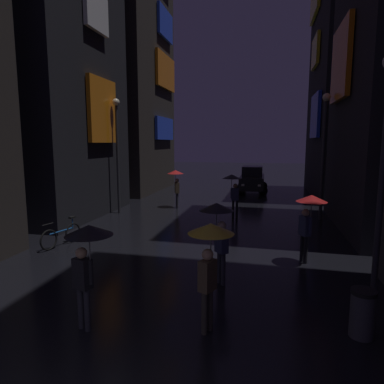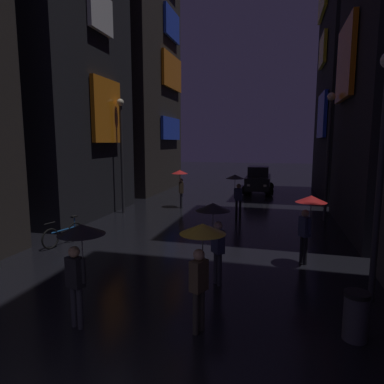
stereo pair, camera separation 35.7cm
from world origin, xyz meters
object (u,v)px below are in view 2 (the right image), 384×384
object	(u,v)px
pedestrian_midstreet_centre_black	(215,221)
streetlamp_right_near	(382,151)
pedestrian_foreground_left_black	(236,184)
trash_bin	(356,316)
streetlamp_left_far	(121,143)
bicycle_parked_at_storefront	(63,234)
pedestrian_near_crossing_red	(180,178)
streetlamp_right_far	(329,143)
pedestrian_foreground_right_black	(79,247)
pedestrian_midstreet_left_yellow	(201,247)
car_distant	(258,180)

from	to	relation	value
pedestrian_midstreet_centre_black	streetlamp_right_near	distance (m)	4.14
pedestrian_foreground_left_black	streetlamp_right_near	size ratio (longest dim) A/B	0.38
trash_bin	streetlamp_left_far	bearing A→B (deg)	133.84
bicycle_parked_at_storefront	trash_bin	world-z (taller)	bicycle_parked_at_storefront
pedestrian_near_crossing_red	trash_bin	xyz separation A→B (m)	(6.79, -11.76, -1.20)
streetlamp_right_far	streetlamp_left_far	size ratio (longest dim) A/B	1.01
pedestrian_foreground_left_black	pedestrian_foreground_right_black	bearing A→B (deg)	-98.86
pedestrian_midstreet_left_yellow	trash_bin	size ratio (longest dim) A/B	2.28
pedestrian_midstreet_centre_black	pedestrian_foreground_right_black	bearing A→B (deg)	-126.73
pedestrian_midstreet_left_yellow	streetlamp_right_near	xyz separation A→B (m)	(3.56, 2.14, 1.80)
pedestrian_midstreet_centre_black	car_distant	xyz separation A→B (m)	(0.13, 16.91, -0.74)
car_distant	streetlamp_right_near	world-z (taller)	streetlamp_right_near
car_distant	trash_bin	size ratio (longest dim) A/B	4.48
pedestrian_foreground_right_black	streetlamp_right_far	size ratio (longest dim) A/B	0.36
pedestrian_near_crossing_red	bicycle_parked_at_storefront	world-z (taller)	pedestrian_near_crossing_red
car_distant	pedestrian_midstreet_left_yellow	bearing A→B (deg)	-89.91
bicycle_parked_at_storefront	car_distant	bearing A→B (deg)	68.05
streetlamp_right_near	trash_bin	size ratio (longest dim) A/B	5.97
car_distant	trash_bin	bearing A→B (deg)	-81.28
pedestrian_foreground_left_black	bicycle_parked_at_storefront	bearing A→B (deg)	-132.33
pedestrian_foreground_right_black	trash_bin	world-z (taller)	pedestrian_foreground_right_black
car_distant	streetlamp_right_far	world-z (taller)	streetlamp_right_far
streetlamp_right_far	pedestrian_near_crossing_red	bearing A→B (deg)	169.04
car_distant	streetlamp_right_far	bearing A→B (deg)	-67.17
pedestrian_near_crossing_red	pedestrian_foreground_left_black	bearing A→B (deg)	-28.76
streetlamp_right_near	car_distant	bearing A→B (deg)	101.90
bicycle_parked_at_storefront	streetlamp_right_near	xyz separation A→B (m)	(9.60, -2.13, 3.08)
streetlamp_right_near	pedestrian_foreground_left_black	bearing A→B (deg)	117.01
car_distant	bicycle_parked_at_storefront	bearing A→B (deg)	-111.95
streetlamp_left_far	pedestrian_midstreet_left_yellow	bearing A→B (deg)	-57.30
pedestrian_midstreet_left_yellow	pedestrian_midstreet_centre_black	bearing A→B (deg)	94.12
pedestrian_foreground_left_black	streetlamp_right_near	xyz separation A→B (m)	(4.14, -8.12, 1.80)
pedestrian_foreground_right_black	streetlamp_right_far	distance (m)	12.79
car_distant	streetlamp_left_far	size ratio (longest dim) A/B	0.72
pedestrian_midstreet_centre_black	pedestrian_foreground_left_black	xyz separation A→B (m)	(-0.42, 8.00, 0.00)
pedestrian_midstreet_left_yellow	pedestrian_foreground_left_black	world-z (taller)	same
pedestrian_foreground_left_black	streetlamp_left_far	size ratio (longest dim) A/B	0.36
car_distant	streetlamp_right_near	bearing A→B (deg)	-78.10
pedestrian_near_crossing_red	streetlamp_right_near	distance (m)	12.59
pedestrian_near_crossing_red	streetlamp_right_near	size ratio (longest dim) A/B	0.38
pedestrian_midstreet_centre_black	pedestrian_midstreet_left_yellow	distance (m)	2.27
pedestrian_foreground_right_black	pedestrian_near_crossing_red	xyz separation A→B (m)	(-1.66, 12.66, 0.00)
pedestrian_foreground_left_black	car_distant	xyz separation A→B (m)	(0.55, 8.91, -0.74)
pedestrian_near_crossing_red	pedestrian_foreground_left_black	size ratio (longest dim) A/B	1.00
car_distant	trash_bin	distance (m)	19.06
bicycle_parked_at_storefront	trash_bin	bearing A→B (deg)	-23.84
pedestrian_midstreet_left_yellow	streetlamp_right_far	distance (m)	11.41
pedestrian_foreground_right_black	pedestrian_foreground_left_black	xyz separation A→B (m)	(1.69, 10.82, 0.00)
pedestrian_foreground_right_black	streetlamp_right_near	distance (m)	6.67
car_distant	pedestrian_near_crossing_red	bearing A→B (deg)	-118.88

